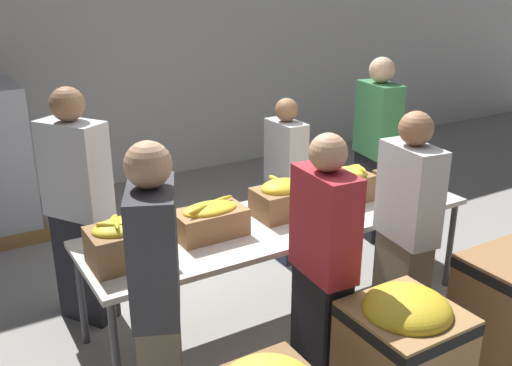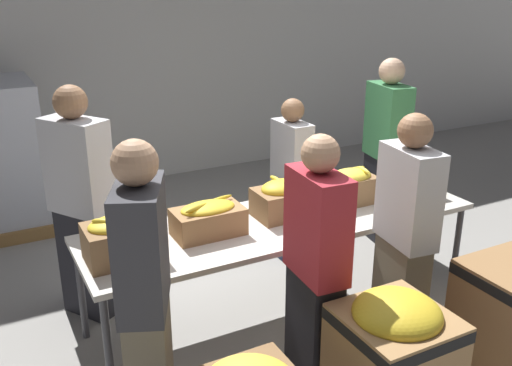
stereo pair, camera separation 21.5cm
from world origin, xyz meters
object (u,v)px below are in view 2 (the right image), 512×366
(banana_box_1, at_px, (208,218))
(banana_box_0, at_px, (123,237))
(volunteer_5, at_px, (145,300))
(donation_bin_1, at_px, (392,360))
(volunteer_3, at_px, (316,269))
(banana_box_4, at_px, (410,182))
(volunteer_4, at_px, (385,153))
(sorting_table, at_px, (283,225))
(banana_box_3, at_px, (350,185))
(volunteer_2, at_px, (291,183))
(volunteer_1, at_px, (405,236))
(volunteer_0, at_px, (82,206))
(banana_box_2, at_px, (283,198))

(banana_box_1, bearing_deg, banana_box_0, -172.20)
(volunteer_5, relative_size, donation_bin_1, 2.05)
(volunteer_3, bearing_deg, banana_box_4, -57.99)
(volunteer_4, distance_m, volunteer_5, 3.17)
(sorting_table, xyz_separation_m, volunteer_3, (-0.24, -0.80, 0.08))
(banana_box_3, xyz_separation_m, volunteer_4, (0.92, 0.68, -0.05))
(banana_box_1, relative_size, banana_box_3, 1.22)
(volunteer_2, xyz_separation_m, volunteer_3, (-0.76, -1.55, 0.08))
(volunteer_2, height_order, donation_bin_1, volunteer_2)
(volunteer_1, xyz_separation_m, donation_bin_1, (-0.58, -0.60, -0.38))
(volunteer_2, xyz_separation_m, donation_bin_1, (-0.57, -2.07, -0.30))
(volunteer_1, distance_m, volunteer_4, 1.76)
(volunteer_0, height_order, volunteer_5, volunteer_0)
(volunteer_5, bearing_deg, volunteer_1, -66.03)
(banana_box_2, xyz_separation_m, volunteer_1, (0.50, -0.77, -0.10))
(banana_box_2, xyz_separation_m, donation_bin_1, (-0.08, -1.37, -0.48))
(banana_box_0, height_order, volunteer_2, volunteer_2)
(volunteer_3, distance_m, volunteer_4, 2.35)
(banana_box_4, distance_m, volunteer_2, 1.04)
(volunteer_1, relative_size, volunteer_5, 0.96)
(volunteer_3, bearing_deg, volunteer_4, -45.70)
(volunteer_1, bearing_deg, banana_box_2, 40.61)
(volunteer_4, height_order, volunteer_5, volunteer_4)
(banana_box_4, height_order, volunteer_5, volunteer_5)
(volunteer_1, height_order, volunteer_3, volunteer_1)
(sorting_table, height_order, banana_box_0, banana_box_0)
(banana_box_0, relative_size, banana_box_2, 1.12)
(banana_box_0, bearing_deg, sorting_table, 3.34)
(volunteer_4, bearing_deg, banana_box_4, -17.57)
(banana_box_3, height_order, donation_bin_1, banana_box_3)
(volunteer_2, xyz_separation_m, volunteer_4, (1.03, -0.03, 0.14))
(banana_box_2, distance_m, volunteer_1, 0.92)
(banana_box_0, relative_size, volunteer_5, 0.27)
(banana_box_1, xyz_separation_m, banana_box_3, (1.22, 0.03, 0.02))
(banana_box_1, distance_m, banana_box_3, 1.22)
(banana_box_1, bearing_deg, sorting_table, -1.38)
(banana_box_1, bearing_deg, volunteer_4, 18.26)
(sorting_table, bearing_deg, banana_box_2, 59.92)
(sorting_table, relative_size, banana_box_1, 6.11)
(volunteer_1, relative_size, volunteer_4, 0.94)
(banana_box_0, height_order, donation_bin_1, banana_box_0)
(sorting_table, xyz_separation_m, donation_bin_1, (-0.05, -1.32, -0.29))
(volunteer_2, bearing_deg, banana_box_3, 8.05)
(banana_box_1, bearing_deg, donation_bin_1, -67.93)
(banana_box_1, height_order, volunteer_4, volunteer_4)
(volunteer_2, bearing_deg, volunteer_3, -26.95)
(sorting_table, xyz_separation_m, banana_box_4, (1.16, -0.06, 0.16))
(donation_bin_1, bearing_deg, sorting_table, 87.88)
(banana_box_0, height_order, banana_box_1, banana_box_0)
(sorting_table, bearing_deg, donation_bin_1, -92.12)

